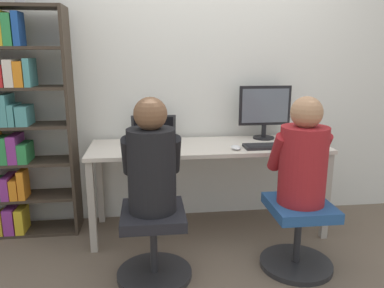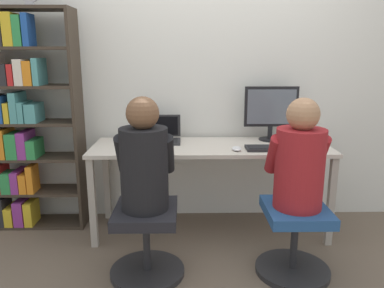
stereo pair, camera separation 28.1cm
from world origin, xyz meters
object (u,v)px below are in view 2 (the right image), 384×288
(laptop, at_px, (158,136))
(person_at_monitor, at_px, (300,161))
(desktop_monitor, at_px, (271,112))
(keyboard, at_px, (274,148))
(person_at_laptop, at_px, (144,160))
(bookshelf, at_px, (22,120))
(office_chair_right, at_px, (146,238))
(office_chair_left, at_px, (294,237))

(laptop, distance_m, person_at_monitor, 1.23)
(desktop_monitor, xyz_separation_m, keyboard, (-0.04, -0.32, -0.23))
(keyboard, distance_m, person_at_monitor, 0.49)
(person_at_laptop, height_order, bookshelf, bookshelf)
(bookshelf, bearing_deg, desktop_monitor, 1.33)
(keyboard, xyz_separation_m, office_chair_right, (-0.94, -0.50, -0.49))
(laptop, xyz_separation_m, bookshelf, (-1.10, -0.01, 0.14))
(desktop_monitor, distance_m, office_chair_left, 1.08)
(laptop, distance_m, bookshelf, 1.11)
(keyboard, bearing_deg, office_chair_right, -152.04)
(desktop_monitor, bearing_deg, person_at_laptop, -140.20)
(desktop_monitor, bearing_deg, office_chair_left, -89.18)
(desktop_monitor, xyz_separation_m, bookshelf, (-2.04, -0.05, -0.05))
(keyboard, bearing_deg, bookshelf, 172.32)
(person_at_laptop, bearing_deg, office_chair_right, -90.00)
(office_chair_left, relative_size, person_at_monitor, 0.70)
(desktop_monitor, relative_size, person_at_monitor, 0.64)
(person_at_monitor, bearing_deg, office_chair_right, -179.42)
(desktop_monitor, xyz_separation_m, laptop, (-0.94, -0.04, -0.20))
(person_at_monitor, bearing_deg, person_at_laptop, -179.72)
(desktop_monitor, relative_size, bookshelf, 0.25)
(person_at_monitor, bearing_deg, bookshelf, 159.75)
(office_chair_right, bearing_deg, bookshelf, 144.33)
(person_at_monitor, relative_size, bookshelf, 0.40)
(desktop_monitor, xyz_separation_m, person_at_laptop, (-0.97, -0.81, -0.18))
(bookshelf, bearing_deg, office_chair_left, -20.38)
(person_at_monitor, bearing_deg, office_chair_left, -90.00)
(desktop_monitor, bearing_deg, person_at_monitor, -89.18)
(bookshelf, bearing_deg, laptop, 0.60)
(office_chair_right, bearing_deg, person_at_laptop, 90.00)
(keyboard, relative_size, office_chair_right, 0.86)
(keyboard, xyz_separation_m, person_at_laptop, (-0.94, -0.49, 0.05))
(keyboard, bearing_deg, person_at_monitor, -84.43)
(laptop, relative_size, person_at_monitor, 0.52)
(keyboard, height_order, office_chair_right, keyboard)
(person_at_laptop, distance_m, bookshelf, 1.32)
(office_chair_right, bearing_deg, person_at_monitor, 0.58)
(keyboard, height_order, person_at_laptop, person_at_laptop)
(office_chair_right, distance_m, person_at_laptop, 0.53)
(keyboard, xyz_separation_m, bookshelf, (-2.01, 0.27, 0.18))
(office_chair_right, xyz_separation_m, person_at_monitor, (0.98, 0.01, 0.53))
(desktop_monitor, height_order, keyboard, desktop_monitor)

